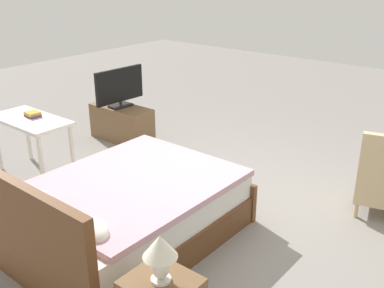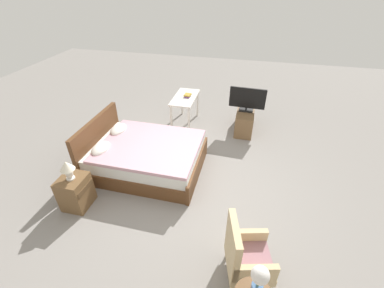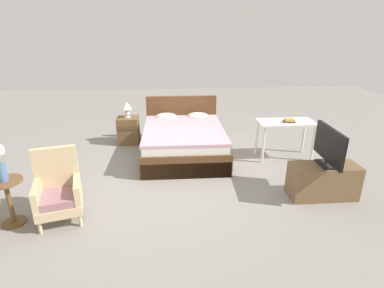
{
  "view_description": "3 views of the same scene",
  "coord_description": "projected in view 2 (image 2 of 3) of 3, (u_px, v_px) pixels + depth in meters",
  "views": [
    {
      "loc": [
        -2.51,
        3.38,
        2.42
      ],
      "look_at": [
        0.34,
        -0.13,
        0.59
      ],
      "focal_mm": 42.0,
      "sensor_mm": 36.0,
      "label": 1
    },
    {
      "loc": [
        -3.37,
        -0.78,
        3.25
      ],
      "look_at": [
        0.35,
        0.11,
        0.63
      ],
      "focal_mm": 24.0,
      "sensor_mm": 36.0,
      "label": 2
    },
    {
      "loc": [
        -0.04,
        -4.46,
        2.31
      ],
      "look_at": [
        0.31,
        -0.05,
        0.61
      ],
      "focal_mm": 28.0,
      "sensor_mm": 36.0,
      "label": 3
    }
  ],
  "objects": [
    {
      "name": "tv_stand",
      "position": [
        245.0,
        120.0,
        6.14
      ],
      "size": [
        0.96,
        0.4,
        0.5
      ],
      "color": "brown",
      "rests_on": "ground_plane"
    },
    {
      "name": "flower_vase",
      "position": [
        259.0,
        281.0,
        2.33
      ],
      "size": [
        0.17,
        0.17,
        0.48
      ],
      "color": "#4C709E",
      "rests_on": "side_table"
    },
    {
      "name": "book_stack",
      "position": [
        188.0,
        95.0,
        6.11
      ],
      "size": [
        0.2,
        0.16,
        0.06
      ],
      "color": "#66387A",
      "rests_on": "vanity_desk"
    },
    {
      "name": "bed",
      "position": [
        145.0,
        156.0,
        4.89
      ],
      "size": [
        1.54,
        2.06,
        0.96
      ],
      "color": "brown",
      "rests_on": "ground_plane"
    },
    {
      "name": "ground_plane",
      "position": [
        193.0,
        183.0,
        4.69
      ],
      "size": [
        16.0,
        16.0,
        0.0
      ],
      "primitive_type": "plane",
      "color": "gray"
    },
    {
      "name": "nightstand",
      "position": [
        76.0,
        192.0,
        4.12
      ],
      "size": [
        0.44,
        0.41,
        0.57
      ],
      "color": "brown",
      "rests_on": "ground_plane"
    },
    {
      "name": "vanity_desk",
      "position": [
        185.0,
        101.0,
        6.18
      ],
      "size": [
        1.04,
        0.52,
        0.72
      ],
      "color": "silver",
      "rests_on": "ground_plane"
    },
    {
      "name": "armchair_by_window_right",
      "position": [
        245.0,
        256.0,
        3.1
      ],
      "size": [
        0.66,
        0.66,
        0.92
      ],
      "color": "#CCB284",
      "rests_on": "ground_plane"
    },
    {
      "name": "table_lamp",
      "position": [
        67.0,
        168.0,
        3.84
      ],
      "size": [
        0.22,
        0.22,
        0.33
      ],
      "color": "silver",
      "rests_on": "nightstand"
    },
    {
      "name": "tv_flatscreen",
      "position": [
        247.0,
        99.0,
        5.84
      ],
      "size": [
        0.21,
        0.82,
        0.55
      ],
      "color": "black",
      "rests_on": "tv_stand"
    }
  ]
}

